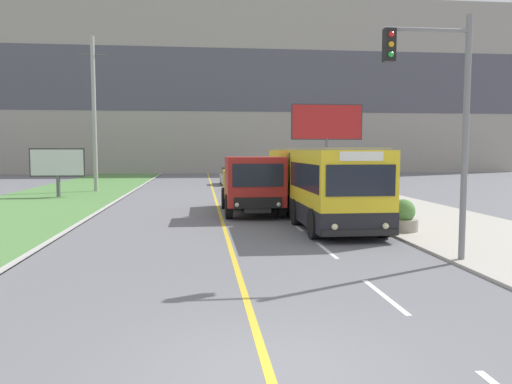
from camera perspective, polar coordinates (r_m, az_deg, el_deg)
The scene contains 14 objects.
ground_plane at distance 6.86m, azimuth 1.52°, elevation -20.14°, with size 300.00×300.00×0.00m, color slate.
lane_marking_centre at distance 7.86m, azimuth 2.60°, elevation -16.76°, with size 2.88×140.00×0.01m.
apartment_block_background at distance 66.05m, azimuth -5.66°, elevation 11.73°, with size 80.00×8.04×21.74m.
city_bus at distance 20.87m, azimuth 7.02°, elevation 0.97°, with size 2.61×11.47×2.97m.
dump_truck at distance 22.08m, azimuth -0.38°, elevation 0.73°, with size 2.53×6.35×2.60m.
car_distant at distance 41.97m, azimuth -2.83°, elevation 1.80°, with size 1.80×4.30×1.45m.
utility_pole_far at distance 36.64m, azimuth -18.01°, elevation 8.49°, with size 1.80×0.28×10.67m.
traffic_light_mast at distance 13.53m, azimuth 20.60°, elevation 9.06°, with size 2.28×0.32×6.26m.
billboard_large at distance 39.99m, azimuth 8.10°, elevation 7.66°, with size 5.70×0.24×6.50m.
billboard_small at distance 32.80m, azimuth -21.73°, elevation 3.00°, with size 3.27×0.24×3.01m.
planter_round_near at distance 18.13m, azimuth 16.45°, elevation -2.77°, with size 1.04×1.04×1.11m.
planter_round_second at distance 22.83m, azimuth 11.83°, elevation -1.11°, with size 1.07×1.07×1.15m.
planter_round_third at distance 27.63m, azimuth 8.75°, elevation -0.04°, with size 1.09×1.09×1.16m.
planter_round_far at distance 32.49m, azimuth 6.54°, elevation 0.68°, with size 1.06×1.06×1.13m.
Camera 1 is at (-0.86, -6.16, 2.89)m, focal length 35.00 mm.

